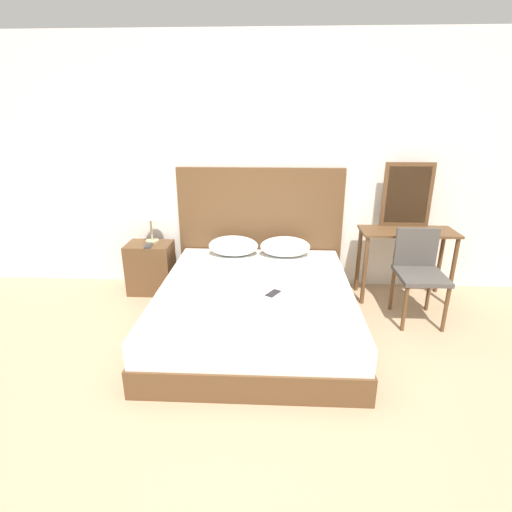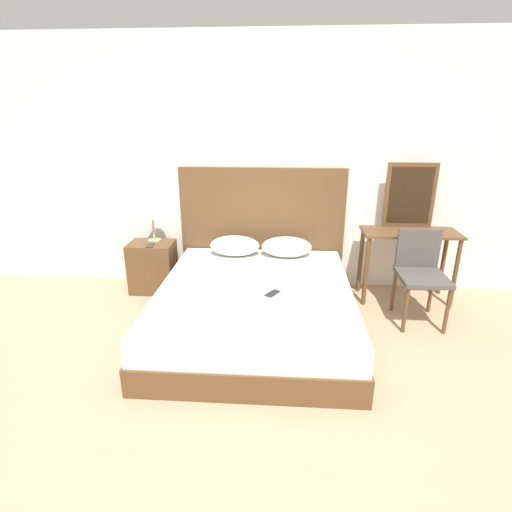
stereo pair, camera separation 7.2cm
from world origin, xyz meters
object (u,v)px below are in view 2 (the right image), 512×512
object	(u,v)px
phone_on_bed	(272,293)
nightstand	(153,267)
table_lamp	(152,211)
chair	(420,269)
bed	(255,308)
vanity_desk	(409,245)
phone_on_nightstand	(150,245)

from	to	relation	value
phone_on_bed	nightstand	size ratio (longest dim) A/B	0.29
nightstand	table_lamp	bearing A→B (deg)	72.56
nightstand	chair	bearing A→B (deg)	-9.41
nightstand	bed	bearing A→B (deg)	-33.35
nightstand	vanity_desk	world-z (taller)	vanity_desk
bed	phone_on_bed	size ratio (longest dim) A/B	12.52
chair	nightstand	bearing A→B (deg)	170.59
bed	vanity_desk	xyz separation A→B (m)	(1.55, 0.76, 0.39)
vanity_desk	chair	world-z (taller)	chair
phone_on_bed	chair	xyz separation A→B (m)	(1.39, 0.50, 0.06)
vanity_desk	chair	distance (m)	0.44
phone_on_bed	nightstand	distance (m)	1.68
phone_on_bed	nightstand	bearing A→B (deg)	145.18
phone_on_bed	bed	bearing A→B (deg)	135.67
chair	table_lamp	bearing A→B (deg)	169.06
nightstand	phone_on_nightstand	world-z (taller)	phone_on_nightstand
vanity_desk	chair	xyz separation A→B (m)	(0.00, -0.42, -0.10)
phone_on_nightstand	vanity_desk	size ratio (longest dim) A/B	0.16
phone_on_nightstand	vanity_desk	world-z (taller)	vanity_desk
bed	table_lamp	size ratio (longest dim) A/B	4.71
bed	phone_on_bed	bearing A→B (deg)	-44.33
table_lamp	phone_on_nightstand	bearing A→B (deg)	-88.93
bed	table_lamp	distance (m)	1.62
bed	phone_on_nightstand	bearing A→B (deg)	149.16
bed	chair	xyz separation A→B (m)	(1.55, 0.34, 0.29)
phone_on_bed	chair	bearing A→B (deg)	19.65
bed	chair	distance (m)	1.61
bed	vanity_desk	bearing A→B (deg)	26.23
chair	bed	bearing A→B (deg)	-167.67
phone_on_bed	vanity_desk	world-z (taller)	vanity_desk
phone_on_bed	vanity_desk	distance (m)	1.68
bed	phone_on_nightstand	distance (m)	1.42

